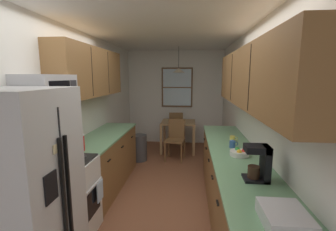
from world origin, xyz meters
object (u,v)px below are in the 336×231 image
Objects in this scene: dining_table at (178,127)px; trash_bin at (139,148)px; mug_spare at (233,139)px; stove_range at (65,198)px; dining_chair_near at (176,137)px; refrigerator at (23,196)px; fruit_bowl at (240,153)px; mug_by_coffeemaker at (233,144)px; microwave_over_range at (47,91)px; coffee_maker at (260,162)px; dining_chair_far at (176,126)px; dish_rack at (284,218)px; storage_canister at (79,143)px; table_serving_bowl at (178,121)px.

dining_table reaches higher than trash_bin.
mug_spare is (1.75, -1.48, 0.66)m from trash_bin.
dining_chair_near is (1.09, 2.71, 0.03)m from stove_range.
refrigerator is 2.27m from fruit_bowl.
fruit_bowl is (0.03, -0.33, -0.01)m from mug_by_coffeemaker.
microwave_over_range is 3.20m from dining_chair_near.
microwave_over_range is 1.90× the size of coffee_maker.
fruit_bowl is at bearing 11.95° from stove_range.
fruit_bowl is at bearing 11.33° from microwave_over_range.
stove_range reaches higher than dining_chair_far.
dish_rack reaches higher than trash_bin.
dish_rack is (-0.01, -1.98, 0.01)m from mug_spare.
mug_spare is 0.49× the size of fruit_bowl.
microwave_over_range reaches higher than stove_range.
dining_table is at bearing 68.50° from storage_canister.
refrigerator reaches higher than mug_by_coffeemaker.
storage_canister reaches higher than stove_range.
mug_spare reaches higher than dining_chair_far.
dining_chair_near is at bearing 112.10° from fruit_bowl.
storage_canister is at bearing 75.84° from microwave_over_range.
stove_range is 1.23m from microwave_over_range.
fruit_bowl is (2.14, 0.43, -0.76)m from microwave_over_range.
dining_chair_near is 2.65× the size of dish_rack.
storage_canister is 2.18m from coffee_maker.
mug_by_coffeemaker is 0.50× the size of fruit_bowl.
dish_rack reaches higher than dining_chair_near.
trash_bin is 1.69× the size of dish_rack.
table_serving_bowl is (-0.88, 2.47, -0.17)m from mug_by_coffeemaker.
coffee_maker is at bearing -86.47° from fruit_bowl.
mug_spare reaches higher than trash_bin.
fruit_bowl is at bearing -0.00° from storage_canister.
trash_bin is 2.64× the size of table_serving_bowl.
refrigerator is 7.68× the size of fruit_bowl.
microwave_over_range is at bearing 179.97° from stove_range.
refrigerator is at bearing -167.30° from coffee_maker.
dining_chair_far is 2.71× the size of coffee_maker.
dining_chair_far is 3.92× the size of fruit_bowl.
coffee_maker is (2.06, -0.25, 0.60)m from stove_range.
microwave_over_range reaches higher than mug_spare.
dish_rack is at bearing -23.13° from microwave_over_range.
microwave_over_range is at bearing 156.87° from dish_rack.
mug_spare is (2.16, 1.06, -0.76)m from microwave_over_range.
storage_canister reaches higher than dish_rack.
fruit_bowl is (0.93, -2.28, 0.44)m from dining_chair_near.
microwave_over_range is 2.46m from dish_rack.
dining_table is at bearing 69.42° from microwave_over_range.
fruit_bowl is at bearing -67.90° from dining_chair_near.
stove_range is 1.91× the size of trash_bin.
storage_canister is at bearing 180.00° from fruit_bowl.
trash_bin is (-0.80, -0.17, -0.21)m from dining_chair_near.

